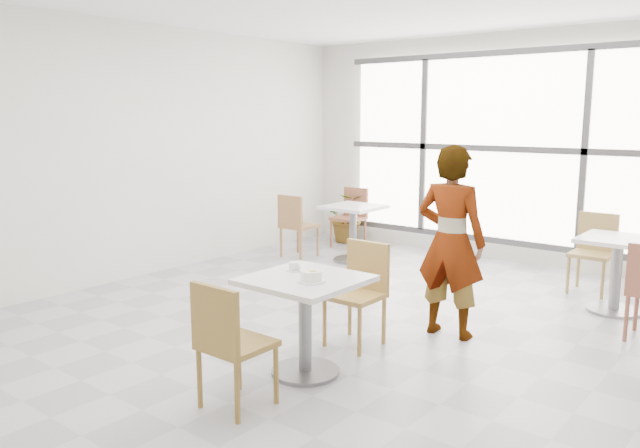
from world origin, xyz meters
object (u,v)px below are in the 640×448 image
Objects in this scene: bg_table_right at (617,264)px; bg_chair_right_far at (594,247)px; chair_near at (228,338)px; person at (451,242)px; coffee_cup at (294,267)px; plant_left at (349,217)px; chair_far at (360,286)px; bg_chair_left_far at (352,213)px; main_table at (305,307)px; oatmeal_bowl at (311,276)px; bg_table_left at (353,225)px; bg_chair_left_near at (295,222)px.

bg_chair_right_far reaches higher than bg_table_right.
chair_near reaches higher than bg_table_right.
coffee_cup is at bearing 60.63° from person.
plant_left is (-4.13, 1.16, -0.10)m from bg_table_right.
chair_far is 1.00× the size of bg_chair_left_far.
bg_table_right is at bearing -15.70° from plant_left.
coffee_cup is at bearing 152.00° from main_table.
person reaches higher than oatmeal_bowl.
main_table is 3.40m from bg_table_right.
oatmeal_bowl is at bearing 73.71° from person.
bg_chair_right_far reaches higher than coffee_cup.
oatmeal_bowl is 0.27× the size of plant_left.
bg_chair_right_far is at bearing 76.46° from oatmeal_bowl.
bg_table_right is at bearing -13.50° from bg_chair_left_far.
chair_far is at bearing 79.34° from coffee_cup.
bg_table_left is 0.98× the size of plant_left.
chair_far is at bearing -110.44° from bg_chair_right_far.
chair_near is at bearing -62.63° from bg_chair_left_far.
chair_near reaches higher than plant_left.
bg_table_left is 0.80m from bg_chair_left_near.
bg_chair_left_far is 1.14× the size of plant_left.
chair_far is (-0.05, 1.57, 0.00)m from chair_near.
plant_left is at bearing 122.53° from main_table.
bg_chair_left_near is at bearing -97.20° from bg_chair_left_far.
coffee_cup is 3.60m from bg_table_left.
oatmeal_bowl is 0.24× the size of bg_chair_left_near.
chair_far is 2.72m from bg_table_right.
chair_far is 0.93m from oatmeal_bowl.
bg_chair_left_near is 1.12m from bg_chair_left_far.
bg_table_left is at bearing 126.97° from chair_far.
chair_near is at bearing -90.63° from main_table.
bg_chair_left_far is at bearing 127.02° from chair_far.
chair_near is 1.00× the size of bg_chair_left_near.
oatmeal_bowl is at bearing -56.77° from plant_left.
chair_far is 5.47× the size of coffee_cup.
chair_far is at bearing -52.98° from bg_chair_left_far.
bg_table_right is (1.30, 3.15, -0.31)m from oatmeal_bowl.
chair_far and bg_chair_left_far have the same top height.
coffee_cup is 0.09× the size of person.
oatmeal_bowl is 0.28× the size of bg_table_right.
plant_left is (-3.73, 0.52, -0.12)m from bg_chair_right_far.
chair_far is at bearing -122.97° from bg_table_right.
plant_left is (-0.80, 0.99, -0.10)m from bg_table_left.
bg_table_right is at bearing 65.28° from main_table.
bg_chair_left_far is (-3.91, 0.94, 0.01)m from bg_table_right.
main_table is at bearing -58.24° from bg_chair_left_far.
person is at bearing 154.49° from bg_chair_left_near.
oatmeal_bowl is at bearing -58.64° from bg_table_left.
person is at bearing -104.43° from bg_chair_right_far.
bg_table_left is 2.97m from bg_chair_right_far.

